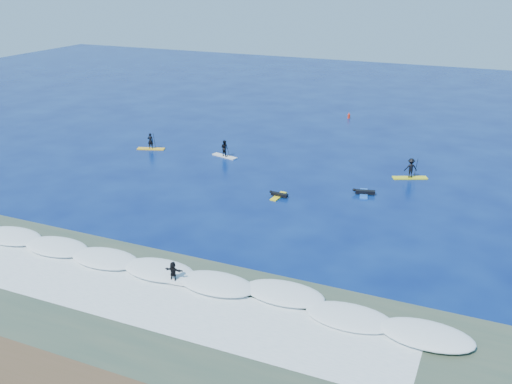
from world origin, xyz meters
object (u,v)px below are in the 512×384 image
at_px(sup_paddler_left, 151,143).
at_px(prone_paddler_near, 279,195).
at_px(wave_surfer, 173,273).
at_px(prone_paddler_far, 364,193).
at_px(marker_buoy, 349,116).
at_px(sup_paddler_center, 225,150).
at_px(sup_paddler_right, 411,169).

xyz_separation_m(sup_paddler_left, prone_paddler_near, (17.01, -7.01, -0.47)).
bearing_deg(wave_surfer, prone_paddler_far, 63.94).
relative_size(sup_paddler_left, marker_buoy, 3.77).
bearing_deg(marker_buoy, prone_paddler_near, -86.57).
bearing_deg(sup_paddler_center, prone_paddler_near, -26.44).
distance_m(sup_paddler_right, wave_surfer, 26.16).
bearing_deg(sup_paddler_left, wave_surfer, -71.97).
bearing_deg(sup_paddler_center, sup_paddler_right, 18.25).
distance_m(sup_paddler_center, prone_paddler_far, 15.81).
xyz_separation_m(sup_paddler_left, wave_surfer, (16.47, -22.47, 0.15)).
height_order(wave_surfer, marker_buoy, wave_surfer).
distance_m(sup_paddler_center, wave_surfer, 24.72).
bearing_deg(wave_surfer, sup_paddler_left, 120.13).
distance_m(sup_paddler_center, marker_buoy, 21.51).
height_order(sup_paddler_center, marker_buoy, sup_paddler_center).
bearing_deg(prone_paddler_near, marker_buoy, 8.18).
distance_m(sup_paddler_center, sup_paddler_right, 18.00).
height_order(sup_paddler_center, prone_paddler_near, sup_paddler_center).
xyz_separation_m(wave_surfer, marker_buoy, (-1.14, 43.54, -0.43)).
bearing_deg(sup_paddler_left, sup_paddler_right, -14.16).
bearing_deg(prone_paddler_near, sup_paddler_right, -41.02).
xyz_separation_m(sup_paddler_center, prone_paddler_far, (15.15, -4.48, -0.57)).
bearing_deg(sup_paddler_left, marker_buoy, 35.76).
relative_size(sup_paddler_left, prone_paddler_near, 1.38).
relative_size(sup_paddler_right, marker_buoy, 4.03).
bearing_deg(prone_paddler_far, wave_surfer, 146.61).
bearing_deg(wave_surfer, marker_buoy, 85.40).
height_order(sup_paddler_right, prone_paddler_far, sup_paddler_right).
xyz_separation_m(sup_paddler_center, marker_buoy, (7.19, 20.27, -0.40)).
relative_size(prone_paddler_far, marker_buoy, 3.16).
bearing_deg(prone_paddler_near, wave_surfer, -177.26).
relative_size(sup_paddler_left, wave_surfer, 1.54).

